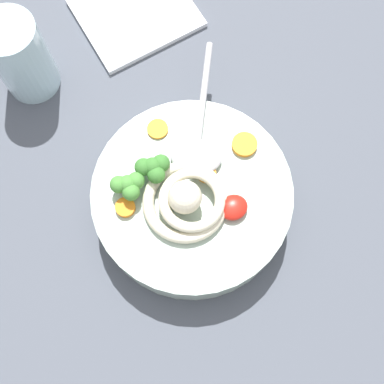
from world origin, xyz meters
TOP-DOWN VIEW (x-y plane):
  - table_slab at (0.00, 0.00)cm, footprint 92.89×92.89cm
  - soup_bowl at (2.52, 3.78)cm, footprint 23.36×23.36cm
  - noodle_pile at (1.43, 2.78)cm, footprint 10.63×10.43cm
  - soup_spoon at (5.36, 8.46)cm, footprint 11.85×16.46cm
  - chili_sauce_dollop at (5.86, -0.04)cm, footprint 3.28×2.95cm
  - broccoli_floret_far at (-0.49, 7.61)cm, footprint 4.02×3.46cm
  - broccoli_floret_beside_chili at (-3.83, 6.90)cm, footprint 3.90×3.36cm
  - carrot_slice_front at (-5.12, 5.17)cm, footprint 2.26×2.26cm
  - carrot_slice_rear at (2.06, 12.53)cm, footprint 2.51×2.51cm
  - carrot_slice_right at (10.49, 6.40)cm, footprint 3.00×3.00cm
  - carrot_slice_near_spoon at (4.92, 5.02)cm, footprint 2.21×2.21cm
  - drinking_glass at (-9.52, 28.69)cm, footprint 7.11×7.11cm
  - folded_napkin at (7.10, 32.57)cm, footprint 16.64×14.83cm

SIDE VIEW (x-z plane):
  - table_slab at x=0.00cm, z-range 0.00..2.74cm
  - folded_napkin at x=7.10cm, z-range 2.74..3.54cm
  - soup_bowl at x=2.52cm, z-range 2.84..8.69cm
  - drinking_glass at x=-9.52cm, z-range 2.74..14.40cm
  - carrot_slice_rear at x=2.06cm, z-range 8.60..9.00cm
  - carrot_slice_right at x=10.49cm, z-range 8.60..9.26cm
  - carrot_slice_near_spoon at x=4.92cm, z-range 8.60..9.27cm
  - carrot_slice_front at x=-5.12cm, z-range 8.60..9.35cm
  - chili_sauce_dollop at x=5.86cm, z-range 8.60..10.07cm
  - soup_spoon at x=5.36cm, z-range 8.60..10.20cm
  - noodle_pile at x=1.43cm, z-range 7.79..12.07cm
  - broccoli_floret_beside_chili at x=-3.83cm, z-range 8.99..12.07cm
  - broccoli_floret_far at x=-0.49cm, z-range 9.00..12.18cm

